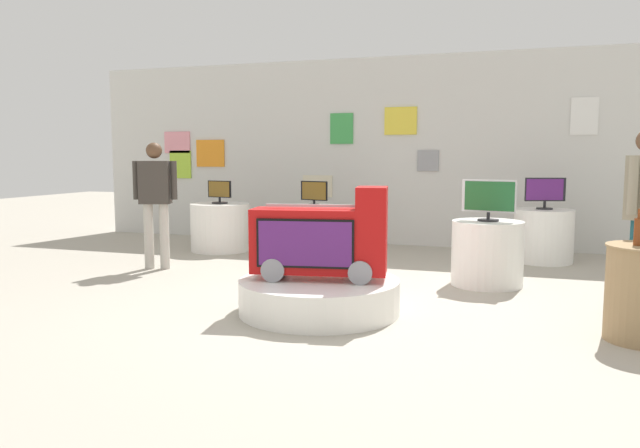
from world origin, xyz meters
The scene contains 14 objects.
ground_plane centered at (0.00, 0.00, 0.00)m, with size 30.00×30.00×0.00m, color #A8A091.
back_wall_display centered at (-0.01, 4.28, 1.50)m, with size 11.34×0.13×3.01m.
main_display_pedestal centered at (-0.11, -0.21, 0.16)m, with size 1.48×1.48×0.31m, color white.
novelty_firetruck_tv centered at (-0.08, -0.21, 0.66)m, with size 1.27×0.59×0.85m.
display_pedestal_left_rear centered at (-1.22, 2.92, 0.36)m, with size 0.78×0.78×0.72m, color white.
tv_on_left_rear centered at (-1.22, 2.91, 0.92)m, with size 0.44×0.16×0.35m.
display_pedestal_center_rear centered at (-2.69, 2.80, 0.36)m, with size 0.89×0.89×0.72m, color white.
tv_on_center_rear centered at (-2.69, 2.80, 0.90)m, with size 0.40×0.24×0.35m.
display_pedestal_right_rear centered at (1.95, 3.28, 0.36)m, with size 0.78×0.78×0.72m, color white.
tv_on_right_rear centered at (1.95, 3.27, 0.96)m, with size 0.52×0.21×0.43m.
display_pedestal_far_right centered at (1.30, 1.50, 0.36)m, with size 0.78×0.78×0.72m, color white.
tv_on_far_right centered at (1.30, 1.49, 0.97)m, with size 0.59×0.23×0.46m.
bottle_on_side_table centered at (2.49, -0.28, 0.87)m, with size 0.07×0.07×0.28m.
shopper_browsing_rear centered at (-2.76, 1.20, 0.94)m, with size 0.54×0.30×1.60m.
Camera 1 is at (1.59, -5.36, 1.43)m, focal length 33.76 mm.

